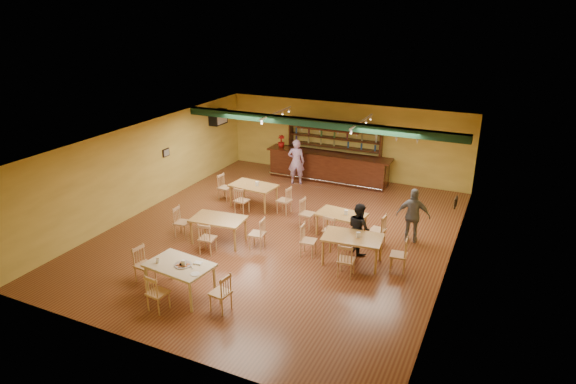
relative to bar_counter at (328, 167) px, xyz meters
The scene contains 23 objects.
floor 5.19m from the bar_counter, 85.76° to the right, with size 12.00×12.00×0.00m, color #5D2D1A.
ceiling_beam 3.31m from the bar_counter, 80.77° to the right, with size 10.00×0.30×0.25m, color black.
track_rail_left 3.27m from the bar_counter, 129.02° to the right, with size 0.05×2.50×0.05m, color silver.
track_rail_right 3.45m from the bar_counter, 44.48° to the right, with size 0.05×2.50×0.05m, color silver.
ac_unit 4.86m from the bar_counter, 167.86° to the right, with size 0.34×0.70×0.48m, color silver.
picture_left 6.29m from the bar_counter, 137.87° to the right, with size 0.04×0.34×0.28m, color black.
picture_right 7.18m from the bar_counter, 40.99° to the right, with size 0.04×0.34×0.28m, color black.
bar_counter is the anchor object (origin of this frame).
back_bar_hutch 0.85m from the bar_counter, 90.00° to the left, with size 3.88×0.40×2.28m, color #32130A.
poinsettia 2.21m from the bar_counter, behind, with size 0.28×0.28×0.50m, color #A8130F.
dining_table_a 3.84m from the bar_counter, 111.50° to the right, with size 1.56×0.94×0.78m, color #A57A3A.
dining_table_b 4.98m from the bar_counter, 64.73° to the right, with size 1.44×0.86×0.72m, color #A57A3A.
dining_table_c 6.54m from the bar_counter, 98.79° to the right, with size 1.55×0.93×0.77m, color #A57A3A.
dining_table_d 6.69m from the bar_counter, 63.68° to the right, with size 1.59×0.95×0.79m, color #A57A3A.
near_table 9.27m from the bar_counter, 91.85° to the right, with size 1.56×1.00×0.84m, color beige.
pizza_tray 9.27m from the bar_counter, 91.16° to the right, with size 0.40×0.40×0.01m, color silver.
parmesan_shaker 9.47m from the bar_counter, 94.85° to the right, with size 0.07×0.07×0.11m, color #EAE5C6.
napkin_stack 9.05m from the bar_counter, 89.42° to the right, with size 0.20×0.15×0.03m, color white.
pizza_server 9.22m from the bar_counter, 90.13° to the right, with size 0.32×0.09×0.00m, color silver.
side_plate 9.50m from the bar_counter, 88.10° to the right, with size 0.22×0.22×0.01m, color white.
patron_bar 1.35m from the bar_counter, 140.95° to the right, with size 0.65×0.43×1.78m, color #9E54B7.
patron_right_a 6.06m from the bar_counter, 61.11° to the right, with size 0.72×0.56×1.48m, color black.
patron_right_b 5.78m from the bar_counter, 43.80° to the right, with size 0.98×0.41×1.67m, color slate.
Camera 1 is at (6.09, -12.48, 6.70)m, focal length 30.98 mm.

